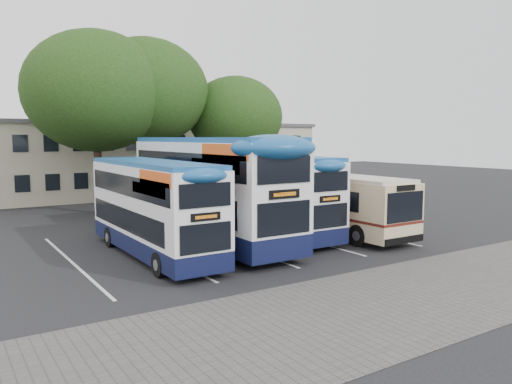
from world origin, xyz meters
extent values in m
plane|color=black|center=(0.00, 0.00, 0.00)|extent=(120.00, 120.00, 0.00)
cube|color=#595654|center=(-2.00, -5.00, 0.01)|extent=(40.00, 6.00, 0.01)
cube|color=silver|center=(-10.75, 5.00, 0.01)|extent=(0.12, 11.00, 0.01)
cube|color=silver|center=(-7.25, 5.00, 0.01)|extent=(0.12, 11.00, 0.01)
cube|color=silver|center=(-3.75, 5.00, 0.01)|extent=(0.12, 11.00, 0.01)
cube|color=silver|center=(-0.25, 5.00, 0.01)|extent=(0.12, 11.00, 0.01)
cube|color=silver|center=(3.25, 5.00, 0.01)|extent=(0.12, 11.00, 0.01)
cube|color=#AB9E8A|center=(0.00, 27.00, 3.00)|extent=(32.00, 8.00, 6.00)
cube|color=#4C4C4F|center=(0.00, 27.00, 6.05)|extent=(32.40, 8.40, 0.30)
cube|color=black|center=(0.00, 22.98, 1.70)|extent=(30.00, 0.06, 1.20)
cube|color=black|center=(0.00, 22.98, 4.50)|extent=(30.00, 0.06, 1.20)
cylinder|color=gray|center=(6.00, 20.00, 4.50)|extent=(0.14, 0.14, 9.00)
cube|color=gray|center=(6.00, 20.00, 9.00)|extent=(0.12, 0.80, 0.12)
cube|color=gray|center=(6.00, 19.60, 8.95)|extent=(0.25, 0.50, 0.12)
cylinder|color=black|center=(-6.22, 17.48, 2.87)|extent=(0.50, 0.50, 5.75)
ellipsoid|color=black|center=(-6.22, 17.48, 7.82)|extent=(9.00, 9.00, 7.65)
cylinder|color=black|center=(-2.74, 17.95, 2.94)|extent=(0.50, 0.50, 5.88)
ellipsoid|color=black|center=(-2.74, 17.95, 8.00)|extent=(8.52, 8.52, 7.24)
cylinder|color=black|center=(3.66, 16.80, 2.36)|extent=(0.50, 0.50, 4.72)
ellipsoid|color=black|center=(3.66, 16.80, 6.42)|extent=(6.94, 6.94, 5.90)
cube|color=#0F1437|center=(-7.61, 4.36, 0.63)|extent=(2.25, 9.44, 0.72)
cube|color=white|center=(-7.61, 4.36, 2.38)|extent=(2.25, 9.44, 2.79)
cube|color=#185394|center=(-7.61, 4.36, 3.82)|extent=(2.20, 9.25, 0.27)
cube|color=black|center=(-7.61, 4.63, 1.62)|extent=(2.29, 8.36, 0.90)
cube|color=black|center=(-7.61, 4.36, 3.01)|extent=(2.29, 8.90, 0.81)
cube|color=#EA5213|center=(-6.48, 1.26, 3.51)|extent=(0.02, 2.88, 0.49)
cube|color=black|center=(-7.61, -0.39, 2.29)|extent=(1.08, 0.06, 0.27)
cylinder|color=black|center=(-8.63, 7.11, 0.45)|extent=(0.27, 0.90, 0.90)
cylinder|color=black|center=(-6.59, 7.11, 0.45)|extent=(0.27, 0.90, 0.90)
cylinder|color=black|center=(-8.63, 1.26, 0.45)|extent=(0.27, 0.90, 0.90)
cylinder|color=black|center=(-6.59, 1.26, 0.45)|extent=(0.27, 0.90, 0.90)
cube|color=#0F1437|center=(-4.38, 5.51, 0.78)|extent=(2.79, 11.74, 0.89)
cube|color=white|center=(-4.38, 5.51, 2.96)|extent=(2.79, 11.74, 3.47)
cube|color=#185394|center=(-4.38, 5.51, 4.75)|extent=(2.74, 11.50, 0.34)
cube|color=black|center=(-4.38, 5.84, 2.01)|extent=(2.83, 10.40, 1.12)
cube|color=black|center=(-4.38, 5.51, 3.75)|extent=(2.83, 11.07, 1.01)
cube|color=#EA5213|center=(-2.98, 1.65, 4.36)|extent=(0.02, 3.58, 0.61)
cube|color=black|center=(-4.38, -0.39, 2.85)|extent=(1.34, 0.06, 0.34)
cylinder|color=black|center=(-5.65, 8.92, 0.56)|extent=(0.34, 1.12, 1.12)
cylinder|color=black|center=(-3.12, 8.92, 0.56)|extent=(0.34, 1.12, 1.12)
cylinder|color=black|center=(-5.65, 1.65, 0.56)|extent=(0.34, 1.12, 1.12)
cylinder|color=black|center=(-3.12, 1.65, 0.56)|extent=(0.34, 1.12, 1.12)
cube|color=#0F1437|center=(-1.13, 5.64, 0.64)|extent=(2.29, 9.63, 0.73)
cube|color=white|center=(-1.13, 5.64, 2.43)|extent=(2.29, 9.63, 2.84)
cube|color=#185394|center=(-1.13, 5.64, 3.90)|extent=(2.25, 9.44, 0.28)
cube|color=black|center=(-1.13, 5.92, 1.65)|extent=(2.33, 8.53, 0.92)
cube|color=black|center=(-1.13, 5.64, 3.07)|extent=(2.33, 9.08, 0.83)
cube|color=#EA5213|center=(0.02, 2.47, 3.58)|extent=(0.02, 2.94, 0.50)
cube|color=black|center=(-1.13, 0.79, 2.34)|extent=(1.10, 0.06, 0.28)
cylinder|color=black|center=(-2.17, 8.44, 0.46)|extent=(0.28, 0.92, 0.92)
cylinder|color=black|center=(-0.10, 8.44, 0.46)|extent=(0.28, 0.92, 0.92)
cylinder|color=black|center=(-2.17, 2.47, 0.46)|extent=(0.28, 0.92, 0.92)
cylinder|color=black|center=(-0.10, 2.47, 0.46)|extent=(0.28, 0.92, 0.92)
cube|color=red|center=(0.03, 6.79, 3.07)|extent=(0.02, 3.67, 0.78)
cube|color=beige|center=(1.96, 4.49, 1.59)|extent=(2.52, 10.10, 2.57)
cube|color=beige|center=(1.96, 4.49, 2.93)|extent=(2.42, 9.69, 0.20)
cube|color=black|center=(1.96, 4.99, 2.02)|extent=(2.56, 8.08, 0.91)
cube|color=#5A1912|center=(1.96, 4.49, 1.16)|extent=(2.55, 10.12, 0.12)
cube|color=black|center=(1.96, -0.58, 1.92)|extent=(2.22, 0.06, 1.31)
cylinder|color=black|center=(0.82, 1.06, 0.50)|extent=(0.30, 1.01, 1.01)
cylinder|color=black|center=(3.10, 1.06, 0.50)|extent=(0.30, 1.01, 1.01)
cylinder|color=black|center=(0.82, 7.52, 0.50)|extent=(0.30, 1.01, 1.01)
cylinder|color=black|center=(3.10, 7.52, 0.50)|extent=(0.30, 1.01, 1.01)
camera|label=1|loc=(-15.08, -15.03, 4.91)|focal=35.00mm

